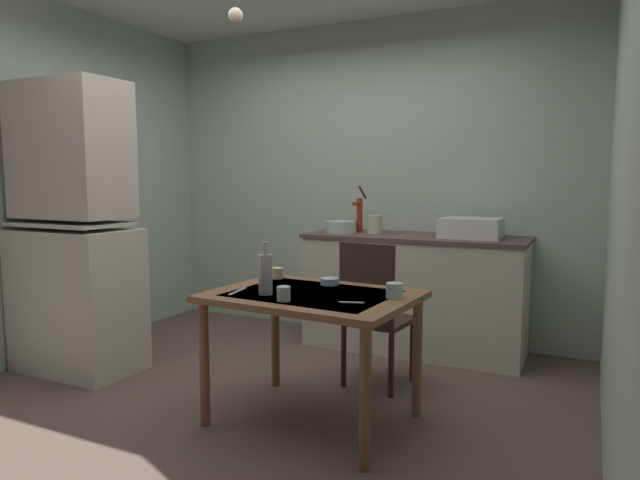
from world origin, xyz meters
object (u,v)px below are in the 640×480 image
teacup_cream (277,273)px  mixing_bowl_counter (341,227)px  chair_far_side (374,312)px  glass_bottle (265,273)px  sink_basin (471,228)px  dining_table (312,310)px  hutch_cabinet (75,238)px  hand_pump (359,212)px  serving_bowl_wide (330,281)px

teacup_cream → mixing_bowl_counter: bearing=93.8°
mixing_bowl_counter → teacup_cream: 1.20m
chair_far_side → teacup_cream: chair_far_side is taller
teacup_cream → glass_bottle: glass_bottle is taller
sink_basin → teacup_cream: size_ratio=5.66×
dining_table → sink_basin: bearing=70.0°
chair_far_side → glass_bottle: 0.92m
hutch_cabinet → glass_bottle: 1.69m
dining_table → teacup_cream: 0.52m
mixing_bowl_counter → teacup_cream: size_ratio=3.26×
chair_far_side → teacup_cream: (-0.53, -0.32, 0.27)m
hand_pump → mixing_bowl_counter: size_ratio=1.54×
mixing_bowl_counter → hand_pump: bearing=37.9°
serving_bowl_wide → glass_bottle: bearing=-116.2°
sink_basin → mixing_bowl_counter: size_ratio=1.73×
teacup_cream → sink_basin: bearing=52.0°
chair_far_side → glass_bottle: bearing=-114.1°
hand_pump → teacup_cream: hand_pump is taller
dining_table → chair_far_side: size_ratio=1.20×
chair_far_side → teacup_cream: bearing=-148.7°
hand_pump → serving_bowl_wide: size_ratio=3.51×
teacup_cream → glass_bottle: bearing=-67.2°
sink_basin → serving_bowl_wide: (-0.58, -1.27, -0.24)m
chair_far_side → teacup_cream: 0.68m
hand_pump → dining_table: bearing=-77.2°
hand_pump → glass_bottle: size_ratio=1.35×
dining_table → chair_far_side: bearing=78.4°
teacup_cream → dining_table: bearing=-37.2°
serving_bowl_wide → glass_bottle: (-0.20, -0.40, 0.10)m
dining_table → chair_far_side: 0.66m
hand_pump → dining_table: (0.36, -1.58, -0.45)m
glass_bottle → sink_basin: bearing=65.2°
hand_pump → serving_bowl_wide: hand_pump is taller
serving_bowl_wide → hutch_cabinet: bearing=-173.2°
sink_basin → serving_bowl_wide: sink_basin is taller
glass_bottle → chair_far_side: bearing=65.9°
sink_basin → chair_far_side: sink_basin is taller
hutch_cabinet → teacup_cream: hutch_cabinet is taller
mixing_bowl_counter → serving_bowl_wide: 1.33m
hutch_cabinet → chair_far_side: bearing=16.3°
hutch_cabinet → hand_pump: 2.18m
mixing_bowl_counter → teacup_cream: (0.08, -1.18, -0.20)m
sink_basin → mixing_bowl_counter: sink_basin is taller
hutch_cabinet → serving_bowl_wide: hutch_cabinet is taller
hutch_cabinet → dining_table: hutch_cabinet is taller
serving_bowl_wide → teacup_cream: bearing=173.8°
serving_bowl_wide → teacup_cream: size_ratio=1.43×
mixing_bowl_counter → dining_table: 1.60m
hand_pump → teacup_cream: bearing=-92.0°
mixing_bowl_counter → chair_far_side: 1.15m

